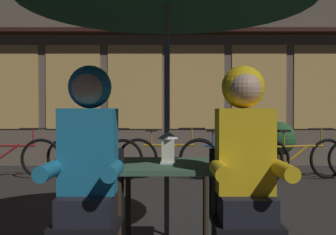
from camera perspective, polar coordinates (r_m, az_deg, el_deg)
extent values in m
cube|color=#42664C|center=(2.82, 0.00, -7.05)|extent=(0.72, 0.72, 0.04)
cylinder|color=#2D2319|center=(2.61, -7.12, -16.02)|extent=(0.04, 0.04, 0.70)
cylinder|color=#2D2319|center=(2.61, 7.07, -16.03)|extent=(0.04, 0.04, 0.70)
cylinder|color=#2D2319|center=(3.21, -5.67, -12.80)|extent=(0.04, 0.04, 0.70)
cylinder|color=#2D2319|center=(3.21, 5.71, -12.80)|extent=(0.04, 0.04, 0.70)
cylinder|color=#4C4C51|center=(2.79, 0.00, 1.18)|extent=(0.04, 0.04, 2.25)
cube|color=white|center=(2.79, 0.18, -6.59)|extent=(0.11, 0.11, 0.02)
cube|color=white|center=(2.78, 0.18, -4.79)|extent=(0.09, 0.09, 0.16)
pyramid|color=white|center=(2.77, 0.18, -2.58)|extent=(0.11, 0.11, 0.06)
cube|color=black|center=(2.49, -11.53, -14.99)|extent=(0.40, 0.40, 0.04)
cube|color=black|center=(2.62, -10.71, -9.05)|extent=(0.40, 0.03, 0.42)
cube|color=black|center=(2.49, 11.47, -15.01)|extent=(0.40, 0.40, 0.04)
cube|color=black|center=(2.62, 10.68, -9.06)|extent=(0.40, 0.03, 0.42)
cube|color=black|center=(2.47, -11.54, -12.75)|extent=(0.32, 0.36, 0.16)
cube|color=teal|center=(2.45, -11.37, -4.79)|extent=(0.34, 0.22, 0.52)
cylinder|color=teal|center=(2.22, -7.91, -7.74)|extent=(0.09, 0.30, 0.09)
cylinder|color=teal|center=(2.29, -16.93, -7.47)|extent=(0.09, 0.30, 0.09)
sphere|color=tan|center=(2.44, -11.40, 4.24)|extent=(0.21, 0.21, 0.21)
sphere|color=teal|center=(2.49, -11.17, 4.40)|extent=(0.27, 0.27, 0.27)
cube|color=black|center=(2.47, 11.48, -12.78)|extent=(0.32, 0.36, 0.16)
cube|color=yellow|center=(2.45, 11.32, -4.80)|extent=(0.34, 0.22, 0.52)
cylinder|color=yellow|center=(2.29, 16.85, -7.49)|extent=(0.09, 0.30, 0.09)
cylinder|color=yellow|center=(2.21, 7.80, -7.75)|extent=(0.09, 0.30, 0.09)
sphere|color=tan|center=(2.44, 11.35, 4.24)|extent=(0.21, 0.21, 0.21)
sphere|color=yellow|center=(2.49, 11.13, 4.41)|extent=(0.27, 0.27, 0.27)
cube|color=#6B5B4C|center=(8.45, 4.31, 14.57)|extent=(10.00, 0.60, 6.20)
cube|color=#E0B260|center=(8.51, -21.84, 4.18)|extent=(1.10, 0.02, 1.70)
cube|color=#E0B260|center=(8.12, -13.57, 4.37)|extent=(1.10, 0.02, 1.70)
cube|color=#E0B260|center=(7.92, -4.67, 4.49)|extent=(1.10, 0.02, 1.70)
cube|color=#E0B260|center=(7.92, 4.46, 4.49)|extent=(1.10, 0.02, 1.70)
cube|color=#E0B260|center=(8.11, 13.38, 4.38)|extent=(1.10, 0.02, 1.70)
cube|color=#E0B260|center=(8.48, 21.70, 4.19)|extent=(1.10, 0.02, 1.70)
cube|color=#331914|center=(7.92, 4.55, 12.52)|extent=(9.00, 0.36, 0.08)
torus|color=black|center=(6.77, -17.93, -5.73)|extent=(0.66, 0.09, 0.66)
cylinder|color=maroon|center=(6.89, -22.06, -3.84)|extent=(0.84, 0.09, 0.04)
cylinder|color=maroon|center=(6.95, -23.01, -5.31)|extent=(0.61, 0.07, 0.44)
cylinder|color=maroon|center=(6.77, -18.95, -2.72)|extent=(0.02, 0.02, 0.28)
cylinder|color=black|center=(6.76, -18.96, -1.54)|extent=(0.44, 0.05, 0.02)
torus|color=black|center=(6.41, -6.34, -6.06)|extent=(0.66, 0.16, 0.66)
torus|color=black|center=(6.77, -14.68, -5.71)|extent=(0.66, 0.16, 0.66)
cylinder|color=maroon|center=(6.56, -10.63, -4.03)|extent=(0.83, 0.18, 0.04)
cylinder|color=maroon|center=(6.62, -11.62, -5.57)|extent=(0.60, 0.14, 0.44)
cylinder|color=maroon|center=(6.65, -12.94, -2.93)|extent=(0.02, 0.02, 0.24)
cube|color=black|center=(6.64, -12.94, -1.81)|extent=(0.21, 0.11, 0.04)
cylinder|color=maroon|center=(6.42, -7.39, -2.88)|extent=(0.02, 0.02, 0.28)
cylinder|color=black|center=(6.41, -7.40, -1.63)|extent=(0.44, 0.10, 0.02)
torus|color=black|center=(6.54, 4.77, -5.92)|extent=(0.66, 0.07, 0.66)
torus|color=black|center=(6.50, -4.25, -5.96)|extent=(0.66, 0.07, 0.66)
cylinder|color=#B78419|center=(6.48, 0.27, -4.08)|extent=(0.84, 0.06, 0.04)
cylinder|color=#B78419|center=(6.49, -0.81, -5.67)|extent=(0.61, 0.06, 0.44)
cylinder|color=#B78419|center=(6.46, -2.26, -3.02)|extent=(0.02, 0.02, 0.24)
cube|color=black|center=(6.46, -2.26, -1.87)|extent=(0.20, 0.09, 0.04)
cylinder|color=#B78419|center=(6.49, 3.70, -2.83)|extent=(0.02, 0.02, 0.28)
cylinder|color=black|center=(6.48, 3.70, -1.59)|extent=(0.44, 0.04, 0.02)
torus|color=black|center=(6.45, 13.88, -6.04)|extent=(0.66, 0.11, 0.66)
torus|color=black|center=(6.39, 4.74, -6.08)|extent=(0.66, 0.11, 0.66)
cylinder|color=#1E4C93|center=(6.38, 9.34, -4.17)|extent=(0.84, 0.12, 0.04)
cylinder|color=#1E4C93|center=(6.39, 8.23, -5.79)|extent=(0.61, 0.09, 0.44)
cylinder|color=#1E4C93|center=(6.36, 6.77, -3.09)|extent=(0.02, 0.02, 0.24)
cube|color=black|center=(6.35, 6.77, -1.92)|extent=(0.21, 0.10, 0.04)
cylinder|color=#1E4C93|center=(6.40, 12.81, -2.90)|extent=(0.02, 0.02, 0.28)
cylinder|color=black|center=(6.40, 12.82, -1.65)|extent=(0.44, 0.07, 0.02)
torus|color=black|center=(6.93, 22.54, -5.60)|extent=(0.65, 0.20, 0.66)
torus|color=black|center=(6.40, 15.03, -6.10)|extent=(0.65, 0.20, 0.66)
cylinder|color=#B78419|center=(6.63, 18.95, -4.01)|extent=(0.82, 0.22, 0.04)
cylinder|color=#B78419|center=(6.59, 18.03, -5.63)|extent=(0.60, 0.17, 0.44)
cylinder|color=#B78419|center=(6.48, 16.80, -3.05)|extent=(0.02, 0.02, 0.24)
cube|color=black|center=(6.47, 16.81, -1.90)|extent=(0.21, 0.12, 0.04)
cylinder|color=#B78419|center=(6.83, 21.72, -2.70)|extent=(0.02, 0.02, 0.28)
cylinder|color=black|center=(6.83, 21.73, -1.53)|extent=(0.43, 0.12, 0.02)
cylinder|color=brown|center=(7.36, 16.09, -6.44)|extent=(0.36, 0.36, 0.34)
sphere|color=#285B2D|center=(7.31, 16.11, -2.94)|extent=(0.60, 0.60, 0.60)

